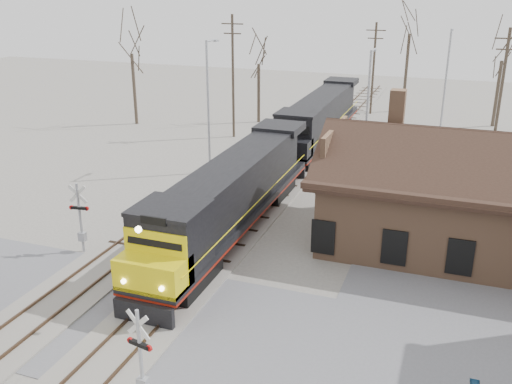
% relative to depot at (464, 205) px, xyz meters
% --- Properties ---
extents(ground, '(140.00, 140.00, 0.00)m').
position_rel_depot_xyz_m(ground, '(-11.99, -12.00, -2.41)').
color(ground, '#9A958B').
rests_on(ground, ground).
extents(road, '(60.00, 9.00, 0.03)m').
position_rel_depot_xyz_m(road, '(-11.99, -12.00, -2.39)').
color(road, slate).
rests_on(road, ground).
extents(track_main, '(3.40, 90.00, 0.24)m').
position_rel_depot_xyz_m(track_main, '(-11.99, 3.00, -2.34)').
color(track_main, '#9A958B').
rests_on(track_main, ground).
extents(track_siding, '(3.40, 90.00, 0.24)m').
position_rel_depot_xyz_m(track_siding, '(-16.49, 3.00, -2.34)').
color(track_siding, '#9A958B').
rests_on(track_siding, ground).
extents(depot, '(15.20, 9.31, 7.90)m').
position_rel_depot_xyz_m(depot, '(0.00, 0.00, 0.00)').
color(depot, '#896146').
rests_on(depot, ground).
extents(locomotive_lead, '(2.93, 19.63, 4.36)m').
position_rel_depot_xyz_m(locomotive_lead, '(-11.99, -3.01, -0.12)').
color(locomotive_lead, black).
rests_on(locomotive_lead, ground).
extents(locomotive_trailing, '(2.93, 19.63, 4.12)m').
position_rel_depot_xyz_m(locomotive_trailing, '(-11.99, 16.90, -0.12)').
color(locomotive_trailing, black).
rests_on(locomotive_trailing, ground).
extents(crossbuck_near, '(1.03, 0.31, 3.63)m').
position_rel_depot_xyz_m(crossbuck_near, '(-9.60, -16.29, -0.68)').
color(crossbuck_near, '#A5A8AD').
rests_on(crossbuck_near, ground).
extents(crossbuck_far, '(1.08, 0.28, 3.78)m').
position_rel_depot_xyz_m(crossbuck_far, '(-18.48, -7.29, -0.61)').
color(crossbuck_far, '#A5A8AD').
rests_on(crossbuck_far, ground).
extents(streetlight_a, '(0.25, 2.04, 9.54)m').
position_rel_depot_xyz_m(streetlight_a, '(-17.67, 7.12, 2.90)').
color(streetlight_a, '#A5A8AD').
rests_on(streetlight_a, ground).
extents(streetlight_b, '(0.25, 2.04, 8.68)m').
position_rel_depot_xyz_m(streetlight_b, '(-7.30, 12.87, 2.47)').
color(streetlight_b, '#A5A8AD').
rests_on(streetlight_b, ground).
extents(streetlight_c, '(0.25, 2.04, 9.50)m').
position_rel_depot_xyz_m(streetlight_c, '(-2.28, 23.83, 2.88)').
color(streetlight_c, '#A5A8AD').
rests_on(streetlight_c, ground).
extents(utility_pole_a, '(2.00, 0.24, 10.71)m').
position_rel_depot_xyz_m(utility_pole_a, '(-19.93, 17.26, 3.18)').
color(utility_pole_a, '#382D23').
rests_on(utility_pole_a, ground).
extents(utility_pole_b, '(2.00, 0.24, 9.43)m').
position_rel_depot_xyz_m(utility_pole_b, '(-9.79, 31.18, 2.53)').
color(utility_pole_b, '#382D23').
rests_on(utility_pole_b, ground).
extents(utility_pole_c, '(2.00, 0.24, 10.11)m').
position_rel_depot_xyz_m(utility_pole_c, '(2.01, 18.02, 2.87)').
color(utility_pole_c, '#382D23').
rests_on(utility_pole_c, ground).
extents(tree_a, '(4.55, 4.55, 11.14)m').
position_rel_depot_xyz_m(tree_a, '(-30.91, 18.65, 5.53)').
color(tree_a, '#382D23').
rests_on(tree_a, ground).
extents(tree_b, '(3.84, 3.84, 9.41)m').
position_rel_depot_xyz_m(tree_b, '(-19.76, 23.51, 4.29)').
color(tree_b, '#382D23').
rests_on(tree_b, ground).
extents(tree_c, '(5.46, 5.46, 13.36)m').
position_rel_depot_xyz_m(tree_c, '(-6.68, 33.74, 7.12)').
color(tree_c, '#382D23').
rests_on(tree_c, ground).
extents(tree_d, '(4.20, 4.20, 10.28)m').
position_rel_depot_xyz_m(tree_d, '(2.37, 29.64, 4.91)').
color(tree_d, '#382D23').
rests_on(tree_d, ground).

